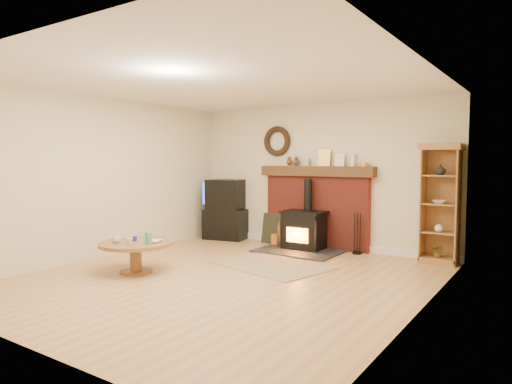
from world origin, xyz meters
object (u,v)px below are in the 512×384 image
Objects in this scene: curio_cabinet at (441,204)px; coffee_table at (135,248)px; wood_stove at (303,231)px; tv_unit at (226,211)px.

coffee_table is at bearing -138.80° from curio_cabinet.
wood_stove is 1.17× the size of tv_unit.
coffee_table is (0.64, -2.93, -0.22)m from tv_unit.
curio_cabinet reaches higher than tv_unit.
coffee_table is (-1.22, -2.73, 0.02)m from wood_stove.
tv_unit is 3.00m from coffee_table.
curio_cabinet is 4.61m from coffee_table.
coffee_table is at bearing -114.13° from wood_stove.
wood_stove is 2.31m from curio_cabinet.
coffee_table is at bearing -77.71° from tv_unit.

